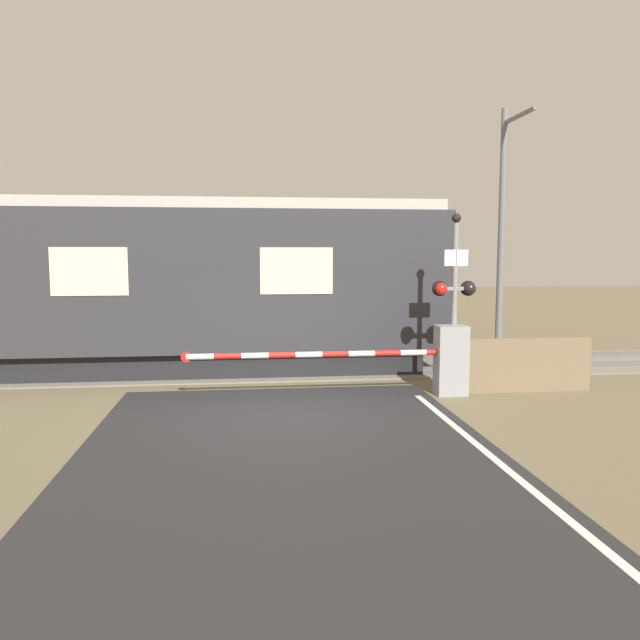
{
  "coord_description": "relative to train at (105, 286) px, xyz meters",
  "views": [
    {
      "loc": [
        -0.59,
        -10.59,
        2.78
      ],
      "look_at": [
        0.89,
        1.72,
        1.45
      ],
      "focal_mm": 35.0,
      "sensor_mm": 36.0,
      "label": 1
    }
  ],
  "objects": [
    {
      "name": "train",
      "position": [
        0.0,
        0.0,
        0.0
      ],
      "size": [
        15.72,
        2.83,
        3.98
      ],
      "color": "black",
      "rests_on": "ground_plane"
    },
    {
      "name": "signal_post",
      "position": [
        7.34,
        -2.96,
        -0.02
      ],
      "size": [
        0.88,
        0.26,
        3.56
      ],
      "color": "gray",
      "rests_on": "ground_plane"
    },
    {
      "name": "roadside_fence",
      "position": [
        8.56,
        -3.11,
        -1.49
      ],
      "size": [
        3.19,
        0.06,
        1.1
      ],
      "color": "#726047",
      "rests_on": "ground_plane"
    },
    {
      "name": "ground_plane",
      "position": [
        3.81,
        -4.27,
        -2.04
      ],
      "size": [
        80.0,
        80.0,
        0.0
      ],
      "primitive_type": "plane",
      "color": "#6B6047"
    },
    {
      "name": "catenary_pole",
      "position": [
        10.37,
        1.97,
        1.49
      ],
      "size": [
        0.2,
        1.9,
        6.75
      ],
      "color": "slate",
      "rests_on": "ground_plane"
    },
    {
      "name": "crossing_barrier",
      "position": [
        6.85,
        -3.15,
        -1.32
      ],
      "size": [
        5.52,
        0.44,
        1.38
      ],
      "color": "gray",
      "rests_on": "ground_plane"
    },
    {
      "name": "track_bed",
      "position": [
        3.81,
        0.0,
        -2.01
      ],
      "size": [
        36.0,
        3.2,
        0.13
      ],
      "color": "slate",
      "rests_on": "ground_plane"
    }
  ]
}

